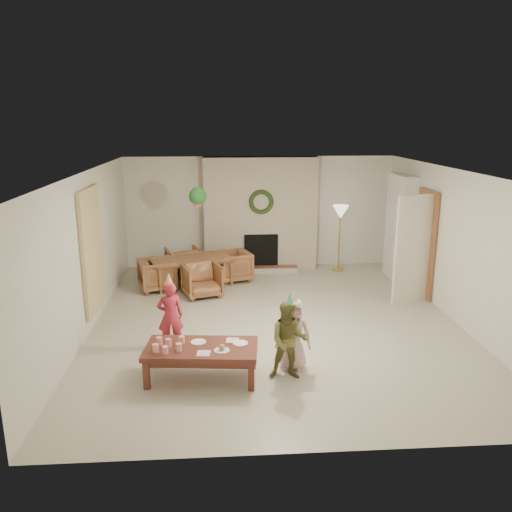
{
  "coord_description": "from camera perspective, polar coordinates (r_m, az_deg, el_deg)",
  "views": [
    {
      "loc": [
        -0.89,
        -8.02,
        3.29
      ],
      "look_at": [
        -0.3,
        0.4,
        1.05
      ],
      "focal_mm": 36.27,
      "sensor_mm": 36.0,
      "label": 1
    }
  ],
  "objects": [
    {
      "name": "wall_right",
      "position": [
        9.14,
        21.3,
        0.94
      ],
      "size": [
        0.0,
        7.0,
        7.0
      ],
      "primitive_type": "plane",
      "rotation": [
        1.57,
        0.0,
        -1.57
      ],
      "color": "silver",
      "rests_on": "floor"
    },
    {
      "name": "bookshelf_shelf_a",
      "position": [
        11.33,
        15.26,
        -0.2
      ],
      "size": [
        0.3,
        0.92,
        0.03
      ],
      "primitive_type": "cube",
      "color": "white",
      "rests_on": "bookshelf_carcass"
    },
    {
      "name": "cup_b",
      "position": [
        6.93,
        -10.63,
        -9.17
      ],
      "size": [
        0.09,
        0.09,
        0.1
      ],
      "primitive_type": "cylinder",
      "rotation": [
        0.0,
        0.0,
        -0.1
      ],
      "color": "white",
      "rests_on": "coffee_table_top"
    },
    {
      "name": "plate_c",
      "position": [
        6.86,
        -1.72,
        -9.58
      ],
      "size": [
        0.22,
        0.22,
        0.01
      ],
      "primitive_type": "cylinder",
      "rotation": [
        0.0,
        0.0,
        -0.1
      ],
      "color": "white",
      "rests_on": "coffee_table_top"
    },
    {
      "name": "dining_chair_near",
      "position": [
        9.92,
        -5.96,
        -2.68
      ],
      "size": [
        0.85,
        0.86,
        0.63
      ],
      "primitive_type": "imported",
      "rotation": [
        0.0,
        0.0,
        0.32
      ],
      "color": "brown",
      "rests_on": "floor"
    },
    {
      "name": "hanging_plant_cord",
      "position": [
        9.6,
        -6.49,
        7.95
      ],
      "size": [
        0.01,
        0.01,
        0.7
      ],
      "primitive_type": "cylinder",
      "color": "tan",
      "rests_on": "ceiling"
    },
    {
      "name": "books_row_lower",
      "position": [
        11.15,
        15.46,
        0.3
      ],
      "size": [
        0.2,
        0.4,
        0.24
      ],
      "primitive_type": "cube",
      "color": "#A61E2A",
      "rests_on": "bookshelf_shelf_a"
    },
    {
      "name": "dining_chair_left",
      "position": [
        10.42,
        -10.82,
        -2.01
      ],
      "size": [
        0.86,
        0.85,
        0.63
      ],
      "primitive_type": "imported",
      "rotation": [
        0.0,
        0.0,
        1.89
      ],
      "color": "brown",
      "rests_on": "floor"
    },
    {
      "name": "door_leaf",
      "position": [
        9.77,
        16.93,
        0.65
      ],
      "size": [
        0.77,
        0.32,
        2.0
      ],
      "primitive_type": "cube",
      "rotation": [
        0.0,
        0.0,
        -1.22
      ],
      "color": "beige",
      "rests_on": "floor"
    },
    {
      "name": "child_pink",
      "position": [
        7.02,
        4.11,
        -8.62
      ],
      "size": [
        0.53,
        0.4,
        0.99
      ],
      "primitive_type": "imported",
      "rotation": [
        0.0,
        0.0,
        -0.18
      ],
      "color": "beige",
      "rests_on": "floor"
    },
    {
      "name": "fireplace_wreath",
      "position": [
        11.26,
        0.58,
        5.97
      ],
      "size": [
        0.54,
        0.1,
        0.54
      ],
      "primitive_type": "torus",
      "rotation": [
        1.57,
        0.0,
        0.0
      ],
      "color": "#1F3614",
      "rests_on": "fireplace_mass"
    },
    {
      "name": "bookshelf_carcass",
      "position": [
        11.19,
        15.58,
        3.02
      ],
      "size": [
        0.3,
        1.0,
        2.2
      ],
      "primitive_type": "cube",
      "color": "white",
      "rests_on": "floor"
    },
    {
      "name": "coffee_leg_fl",
      "position": [
        6.78,
        -11.99,
        -12.7
      ],
      "size": [
        0.09,
        0.09,
        0.38
      ],
      "primitive_type": "cube",
      "rotation": [
        0.0,
        0.0,
        -0.1
      ],
      "color": "#5C291E",
      "rests_on": "floor"
    },
    {
      "name": "coffee_leg_br",
      "position": [
        7.13,
        -0.35,
        -10.9
      ],
      "size": [
        0.09,
        0.09,
        0.38
      ],
      "primitive_type": "cube",
      "rotation": [
        0.0,
        0.0,
        -0.1
      ],
      "color": "#5C291E",
      "rests_on": "floor"
    },
    {
      "name": "floor_lamp_shade",
      "position": [
        11.5,
        9.32,
        4.81
      ],
      "size": [
        0.35,
        0.35,
        0.29
      ],
      "primitive_type": "cone",
      "rotation": [
        3.14,
        0.0,
        0.0
      ],
      "color": "beige",
      "rests_on": "floor_lamp_post"
    },
    {
      "name": "hanging_plant_foliage",
      "position": [
        9.63,
        -6.45,
        6.59
      ],
      "size": [
        0.32,
        0.32,
        0.32
      ],
      "primitive_type": "sphere",
      "color": "#184A1B",
      "rests_on": "hanging_plant_pot"
    },
    {
      "name": "party_hat_pink",
      "position": [
        6.83,
        4.2,
        -4.5
      ],
      "size": [
        0.17,
        0.17,
        0.18
      ],
      "primitive_type": "cone",
      "rotation": [
        0.0,
        0.0,
        -0.36
      ],
      "color": "silver",
      "rests_on": "child_pink"
    },
    {
      "name": "plate_a",
      "position": [
        6.94,
        -6.38,
        -9.4
      ],
      "size": [
        0.22,
        0.22,
        0.01
      ],
      "primitive_type": "cylinder",
      "rotation": [
        0.0,
        0.0,
        -0.1
      ],
      "color": "white",
      "rests_on": "coffee_table_top"
    },
    {
      "name": "curtain_panel",
      "position": [
        8.72,
        -17.63,
        0.62
      ],
      "size": [
        0.06,
        1.2,
        2.0
      ],
      "primitive_type": "cube",
      "color": "beige",
      "rests_on": "wall_left"
    },
    {
      "name": "food_scoop",
      "position": [
        6.66,
        -3.78,
        -10.0
      ],
      "size": [
        0.09,
        0.09,
        0.08
      ],
      "primitive_type": "sphere",
      "rotation": [
        0.0,
        0.0,
        -0.1
      ],
      "color": "tan",
      "rests_on": "plate_b"
    },
    {
      "name": "ceiling",
      "position": [
        8.11,
        2.34,
        9.26
      ],
      "size": [
        7.0,
        7.0,
        0.0
      ],
      "primitive_type": "plane",
      "rotation": [
        3.14,
        0.0,
        0.0
      ],
      "color": "white",
      "rests_on": "wall_back"
    },
    {
      "name": "hanging_plant_pot",
      "position": [
        9.64,
        -6.43,
        5.88
      ],
      "size": [
        0.16,
        0.16,
        0.12
      ],
      "primitive_type": "cylinder",
      "color": "#AA4C37",
      "rests_on": "hanging_plant_cord"
    },
    {
      "name": "wall_left",
      "position": [
        8.54,
        -18.19,
        0.29
      ],
      "size": [
        0.0,
        7.0,
        7.0
      ],
      "primitive_type": "plane",
      "rotation": [
        1.57,
        0.0,
        1.57
      ],
      "color": "silver",
      "rests_on": "floor"
    },
    {
      "name": "cup_c",
      "position": [
        6.66,
        -10.0,
        -10.18
      ],
      "size": [
        0.09,
        0.09,
        0.1
      ],
      "primitive_type": "cylinder",
      "rotation": [
        0.0,
        0.0,
        -0.1
      ],
      "color": "white",
      "rests_on": "coffee_table_top"
    },
    {
      "name": "plate_b",
      "position": [
        6.68,
        -3.78,
        -10.34
      ],
      "size": [
        0.22,
        0.22,
        0.01
      ],
      "primitive_type": "cylinder",
      "rotation": [
        0.0,
        0.0,
        -0.1
      ],
      "color": "white",
      "rests_on": "coffee_table_top"
    },
    {
      "name": "cup_a",
      "position": [
        6.74,
        -11.03,
        -9.93
      ],
      "size": [
        0.09,
        0.09,
        0.1
      ],
      "primitive_type": "cylinder",
      "rotation": [
        0.0,
        0.0,
        -0.1
      ],
      "color": "white",
      "rests_on": "coffee_table_top"
    },
    {
      "name": "dining_chair_right",
      "position": [
        10.83,
        -2.54,
        -1.11
      ],
      "size": [
        0.86,
        0.85,
        0.63
      ],
      "primitive_type": "imported",
      "rotation": [
        0.0,
        0.0,
        -1.25
      ],
      "color": "brown",
      "rests_on": "floor"
    },
    {
      "name": "fireplace_hearth",
      "position": [
        11.47,
        0.61,
        -1.5
      ],
      "size": [
        1.6,
        0.3,
        0.12
      ],
      "primitive_type": "cube",
      "color": "#5C2519",
      "rests_on": "floor"
    },
    {
      "name": "coffee_leg_bl",
      "position": [
        7.29,
        -10.91,
        -10.58
      ],
      "size": [
        0.09,
        0.09,
        0.38
      ],
      "primitive_type": "cube",
      "rotation": [
        0.0,
        0.0,
        -0.1
      ],
      "color": "#5C291E",
      "rests_on": "floor"
    },
    {
      "name": "floor_lamp_base",
      "position": [
        11.79,
        9.06,
        -1.46
      ],
      "size": [
        0.27,
        0.27,
        0.03
      ],
      "primitive_type": "cylinder",
      "color": "gold",
      "rests_on": "floor"
    },
    {
      "name": "child_plaid",
      "position": [
        6.76,
        3.66,
        -9.29
      ],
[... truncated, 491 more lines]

